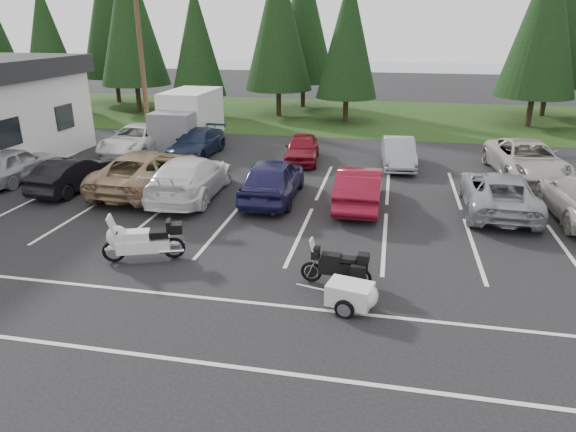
% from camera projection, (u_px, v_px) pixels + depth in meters
% --- Properties ---
extents(ground, '(120.00, 120.00, 0.00)m').
position_uv_depth(ground, '(279.00, 246.00, 15.83)').
color(ground, black).
rests_on(ground, ground).
extents(grass_strip, '(80.00, 16.00, 0.01)m').
position_uv_depth(grass_strip, '(348.00, 116.00, 37.84)').
color(grass_strip, '#1E3410').
rests_on(grass_strip, ground).
extents(lake_water, '(70.00, 50.00, 0.02)m').
position_uv_depth(lake_water, '(401.00, 76.00, 65.52)').
color(lake_water, slate).
rests_on(lake_water, ground).
extents(utility_pole, '(1.60, 0.26, 9.00)m').
position_uv_depth(utility_pole, '(142.00, 58.00, 27.02)').
color(utility_pole, '#473321').
rests_on(utility_pole, ground).
extents(box_truck, '(2.40, 5.60, 2.90)m').
position_uv_depth(box_truck, '(185.00, 119.00, 28.25)').
color(box_truck, silver).
rests_on(box_truck, ground).
extents(stall_markings, '(32.00, 16.00, 0.01)m').
position_uv_depth(stall_markings, '(291.00, 222.00, 17.66)').
color(stall_markings, silver).
rests_on(stall_markings, ground).
extents(conifer_1, '(3.96, 3.96, 9.22)m').
position_uv_depth(conifer_1, '(46.00, 38.00, 37.42)').
color(conifer_1, '#332316').
rests_on(conifer_1, ground).
extents(conifer_2, '(5.10, 5.10, 11.89)m').
position_uv_depth(conifer_2, '(130.00, 15.00, 37.23)').
color(conifer_2, '#332316').
rests_on(conifer_2, ground).
extents(conifer_3, '(3.87, 3.87, 9.02)m').
position_uv_depth(conifer_3, '(196.00, 41.00, 35.52)').
color(conifer_3, '#332316').
rests_on(conifer_3, ground).
extents(conifer_4, '(4.80, 4.80, 11.17)m').
position_uv_depth(conifer_4, '(278.00, 21.00, 35.44)').
color(conifer_4, '#332316').
rests_on(conifer_4, ground).
extents(conifer_5, '(4.14, 4.14, 9.63)m').
position_uv_depth(conifer_5, '(348.00, 36.00, 33.64)').
color(conifer_5, '#332316').
rests_on(conifer_5, ground).
extents(conifer_6, '(4.93, 4.93, 11.48)m').
position_uv_depth(conifer_6, '(545.00, 18.00, 31.51)').
color(conifer_6, '#332316').
rests_on(conifer_6, ground).
extents(conifer_back_a, '(5.28, 5.28, 12.30)m').
position_uv_depth(conifer_back_a, '(109.00, 13.00, 41.73)').
color(conifer_back_a, '#332316').
rests_on(conifer_back_a, ground).
extents(conifer_back_b, '(4.97, 4.97, 11.58)m').
position_uv_depth(conifer_back_b, '(304.00, 18.00, 39.39)').
color(conifer_back_b, '#332316').
rests_on(conifer_back_b, ground).
extents(conifer_back_c, '(5.50, 5.50, 12.81)m').
position_uv_depth(conifer_back_c, '(560.00, 6.00, 35.17)').
color(conifer_back_c, '#332316').
rests_on(conifer_back_c, ground).
extents(car_near_0, '(1.76, 4.36, 1.49)m').
position_uv_depth(car_near_0, '(13.00, 164.00, 22.05)').
color(car_near_0, '#AAABAF').
rests_on(car_near_0, ground).
extents(car_near_1, '(1.76, 4.22, 1.36)m').
position_uv_depth(car_near_1, '(73.00, 174.00, 20.88)').
color(car_near_1, black).
rests_on(car_near_1, ground).
extents(car_near_2, '(2.95, 6.03, 1.65)m').
position_uv_depth(car_near_2, '(149.00, 170.00, 20.82)').
color(car_near_2, '#947756').
rests_on(car_near_2, ground).
extents(car_near_3, '(2.48, 5.62, 1.60)m').
position_uv_depth(car_near_3, '(190.00, 177.00, 20.01)').
color(car_near_3, white).
rests_on(car_near_3, ground).
extents(car_near_4, '(2.05, 4.88, 1.65)m').
position_uv_depth(car_near_4, '(273.00, 179.00, 19.72)').
color(car_near_4, '#1F1D49').
rests_on(car_near_4, ground).
extents(car_near_5, '(1.60, 4.56, 1.50)m').
position_uv_depth(car_near_5, '(360.00, 187.00, 19.03)').
color(car_near_5, maroon).
rests_on(car_near_5, ground).
extents(car_near_6, '(2.56, 5.27, 1.45)m').
position_uv_depth(car_near_6, '(498.00, 192.00, 18.49)').
color(car_near_6, gray).
rests_on(car_near_6, ground).
extents(car_far_0, '(2.56, 5.26, 1.44)m').
position_uv_depth(car_far_0, '(137.00, 139.00, 26.85)').
color(car_far_0, white).
rests_on(car_far_0, ground).
extents(car_far_1, '(2.04, 4.64, 1.33)m').
position_uv_depth(car_far_1, '(197.00, 143.00, 26.27)').
color(car_far_1, '#18223D').
rests_on(car_far_1, ground).
extents(car_far_2, '(1.96, 4.06, 1.34)m').
position_uv_depth(car_far_2, '(302.00, 148.00, 25.18)').
color(car_far_2, maroon).
rests_on(car_far_2, ground).
extents(car_far_3, '(1.71, 4.17, 1.34)m').
position_uv_depth(car_far_3, '(399.00, 153.00, 24.26)').
color(car_far_3, gray).
rests_on(car_far_3, ground).
extents(car_far_4, '(3.15, 5.86, 1.56)m').
position_uv_depth(car_far_4, '(527.00, 159.00, 22.66)').
color(car_far_4, '#B5AFA6').
rests_on(car_far_4, ground).
extents(touring_motorcycle, '(2.70, 1.64, 1.43)m').
position_uv_depth(touring_motorcycle, '(143.00, 237.00, 14.63)').
color(touring_motorcycle, silver).
rests_on(touring_motorcycle, ground).
extents(cargo_trailer, '(1.66, 1.16, 0.70)m').
position_uv_depth(cargo_trailer, '(350.00, 296.00, 12.20)').
color(cargo_trailer, silver).
rests_on(cargo_trailer, ground).
extents(adventure_motorcycle, '(2.12, 0.87, 1.26)m').
position_uv_depth(adventure_motorcycle, '(336.00, 263.00, 13.26)').
color(adventure_motorcycle, black).
rests_on(adventure_motorcycle, ground).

